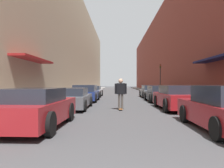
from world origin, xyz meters
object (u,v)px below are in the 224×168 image
parked_car_left_2 (86,93)px  parked_car_right_2 (160,94)px  parked_car_right_3 (151,91)px  skateboarder (121,91)px  parked_car_left_1 (71,99)px  parked_car_left_0 (36,108)px  parked_car_right_1 (178,98)px  traffic_light (160,76)px  parked_car_left_3 (93,91)px

parked_car_left_2 → parked_car_right_2: size_ratio=0.96×
parked_car_right_3 → skateboarder: skateboarder is taller
parked_car_left_1 → parked_car_left_0: bearing=-90.6°
parked_car_left_0 → parked_car_left_2: (0.14, 10.32, -0.00)m
parked_car_right_1 → parked_car_right_2: parked_car_right_1 is taller
parked_car_left_0 → skateboarder: skateboarder is taller
parked_car_left_0 → parked_car_right_3: 16.28m
parked_car_right_1 → traffic_light: 14.99m
parked_car_left_0 → parked_car_right_1: 7.82m
parked_car_left_1 → traffic_light: traffic_light is taller
parked_car_left_1 → parked_car_left_3: bearing=89.9°
traffic_light → parked_car_right_2: bearing=-101.4°
parked_car_right_1 → parked_car_right_3: 10.08m
traffic_light → parked_car_left_1: bearing=-118.5°
parked_car_left_1 → parked_car_left_3: (0.02, 10.79, 0.00)m
parked_car_right_1 → parked_car_right_2: 5.06m
parked_car_left_3 → parked_car_right_3: bearing=-8.9°
parked_car_left_3 → skateboarder: size_ratio=2.78×
parked_car_left_3 → parked_car_right_3: parked_car_right_3 is taller
parked_car_left_0 → parked_car_left_1: size_ratio=0.97×
parked_car_left_0 → parked_car_right_1: parked_car_right_1 is taller
parked_car_right_1 → parked_car_right_3: (0.11, 10.08, -0.05)m
parked_car_left_1 → parked_car_left_2: size_ratio=1.02×
parked_car_left_0 → skateboarder: 5.60m
parked_car_left_1 → parked_car_right_3: 11.56m
parked_car_left_3 → parked_car_right_1: 12.52m
parked_car_left_0 → parked_car_left_3: parked_car_left_0 is taller
parked_car_left_2 → parked_car_right_3: 7.65m
parked_car_left_0 → skateboarder: size_ratio=2.39×
parked_car_left_1 → traffic_light: (7.89, 14.53, 1.77)m
parked_car_right_2 → parked_car_right_3: (0.12, 5.02, 0.00)m
parked_car_left_1 → skateboarder: (2.80, -0.44, 0.47)m
parked_car_left_3 → parked_car_right_1: size_ratio=1.10×
parked_car_left_1 → parked_car_right_1: (5.95, -0.24, 0.08)m
parked_car_left_2 → parked_car_right_3: parked_car_left_2 is taller
parked_car_right_3 → parked_car_left_0: bearing=-112.1°
parked_car_left_1 → parked_car_left_3: 10.79m
parked_car_left_2 → parked_car_right_1: bearing=-42.2°
parked_car_left_0 → parked_car_left_3: size_ratio=0.86×
parked_car_left_1 → parked_car_right_3: (6.06, 9.84, 0.03)m
parked_car_left_1 → skateboarder: skateboarder is taller
parked_car_left_2 → parked_car_right_1: size_ratio=0.95×
parked_car_left_3 → parked_car_right_2: 8.41m
skateboarder → traffic_light: traffic_light is taller
traffic_light → skateboarder: bearing=-108.8°
parked_car_right_2 → traffic_light: traffic_light is taller
parked_car_left_3 → traffic_light: (7.87, 3.74, 1.77)m
parked_car_left_1 → parked_car_right_2: 7.65m
parked_car_right_2 → parked_car_left_1: bearing=-141.0°
parked_car_right_2 → skateboarder: (-3.14, -5.26, 0.44)m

